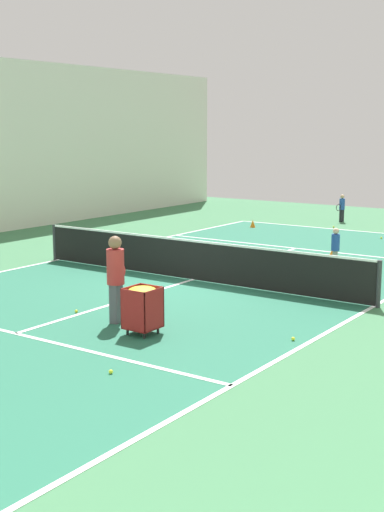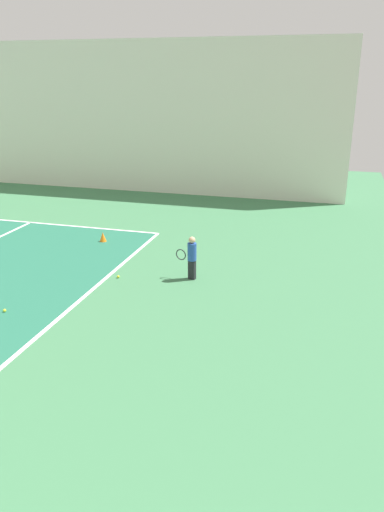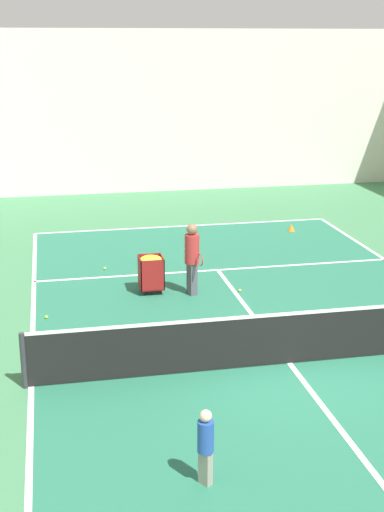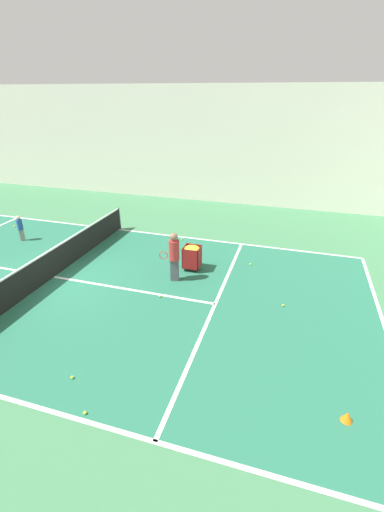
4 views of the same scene
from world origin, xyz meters
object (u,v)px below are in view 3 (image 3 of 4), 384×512
child_midcourt (206,442)px  training_cone_1 (291,228)px  tennis_net (291,337)px  coach_at_net (192,254)px  ball_cart (151,267)px

child_midcourt → training_cone_1: (5.56, 12.49, -0.53)m
tennis_net → training_cone_1: bearing=70.7°
coach_at_net → child_midcourt: coach_at_net is taller
ball_cart → coach_at_net: bearing=-19.7°
ball_cart → training_cone_1: bearing=42.6°
tennis_net → training_cone_1: 9.69m
tennis_net → child_midcourt: 4.11m
coach_at_net → training_cone_1: (4.23, 5.07, -0.87)m
tennis_net → child_midcourt: (-2.36, -3.36, 0.11)m
training_cone_1 → ball_cart: bearing=-137.4°
child_midcourt → training_cone_1: child_midcourt is taller
ball_cart → training_cone_1: ball_cart is taller
coach_at_net → child_midcourt: (-1.33, -7.43, -0.34)m
tennis_net → training_cone_1: (3.20, 9.14, -0.41)m
tennis_net → ball_cart: bearing=114.0°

